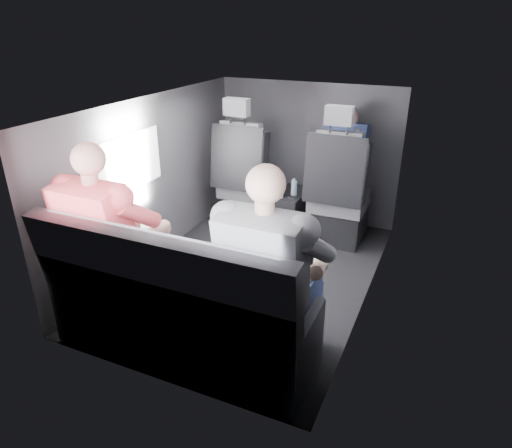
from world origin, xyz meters
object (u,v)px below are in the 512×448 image
at_px(center_console, 291,212).
at_px(passenger_front_right, 344,156).
at_px(soda_cup, 279,190).
at_px(front_seat_left, 246,187).
at_px(laptop_black, 291,265).
at_px(passenger_rear_right, 272,274).
at_px(water_bottle, 294,188).
at_px(rear_bench, 179,313).
at_px(laptop_white, 128,227).
at_px(passenger_rear_left, 113,239).
at_px(front_seat_right, 338,201).

bearing_deg(center_console, passenger_front_right, 27.50).
height_order(center_console, soda_cup, soda_cup).
xyz_separation_m(front_seat_left, center_console, (0.45, 0.04, -0.20)).
distance_m(center_console, passenger_front_right, 0.72).
bearing_deg(laptop_black, passenger_rear_right, -103.86).
bearing_deg(center_console, soda_cup, -109.74).
bearing_deg(water_bottle, passenger_rear_right, -74.20).
height_order(front_seat_left, rear_bench, front_seat_left).
bearing_deg(rear_bench, front_seat_left, 103.31).
relative_size(laptop_white, passenger_rear_left, 0.28).
height_order(soda_cup, laptop_black, laptop_black).
xyz_separation_m(front_seat_left, water_bottle, (0.49, -0.03, 0.07)).
bearing_deg(passenger_rear_right, passenger_front_right, 93.57).
height_order(rear_bench, soda_cup, rear_bench).
bearing_deg(passenger_rear_right, water_bottle, 105.80).
bearing_deg(water_bottle, passenger_rear_left, -107.41).
xyz_separation_m(front_seat_left, rear_bench, (0.45, -1.90, -0.09)).
relative_size(center_console, soda_cup, 1.68).
bearing_deg(laptop_white, rear_bench, -27.98).
distance_m(water_bottle, passenger_rear_right, 1.86).
height_order(soda_cup, passenger_rear_right, passenger_rear_right).
xyz_separation_m(soda_cup, water_bottle, (0.11, 0.10, 0.00)).
xyz_separation_m(front_seat_right, passenger_rear_left, (-0.96, -1.81, 0.25)).
bearing_deg(water_bottle, front_seat_right, 4.35).
bearing_deg(passenger_rear_left, water_bottle, 72.59).
relative_size(soda_cup, laptop_white, 0.79).
distance_m(center_console, soda_cup, 0.33).
bearing_deg(rear_bench, passenger_rear_right, 9.76).
relative_size(front_seat_right, laptop_black, 3.52).
distance_m(soda_cup, passenger_rear_left, 1.75).
bearing_deg(center_console, laptop_white, -109.14).
bearing_deg(passenger_rear_right, center_console, 106.51).
height_order(front_seat_left, passenger_front_right, front_seat_left).
relative_size(rear_bench, laptop_white, 4.39).
bearing_deg(passenger_rear_right, front_seat_right, 93.09).
distance_m(center_console, rear_bench, 1.94).
relative_size(soda_cup, passenger_rear_right, 0.22).
height_order(soda_cup, laptop_white, laptop_white).
distance_m(front_seat_right, laptop_white, 1.91).
xyz_separation_m(front_seat_left, laptop_black, (1.04, -1.64, 0.23)).
relative_size(front_seat_left, water_bottle, 7.77).
distance_m(soda_cup, water_bottle, 0.14).
height_order(front_seat_right, soda_cup, front_seat_right).
distance_m(soda_cup, passenger_front_right, 0.67).
distance_m(passenger_rear_left, passenger_front_right, 2.27).
bearing_deg(front_seat_left, laptop_white, -94.26).
bearing_deg(laptop_black, front_seat_right, 94.90).
relative_size(center_console, laptop_black, 1.33).
relative_size(rear_bench, soda_cup, 5.60).
bearing_deg(water_bottle, center_console, 122.41).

